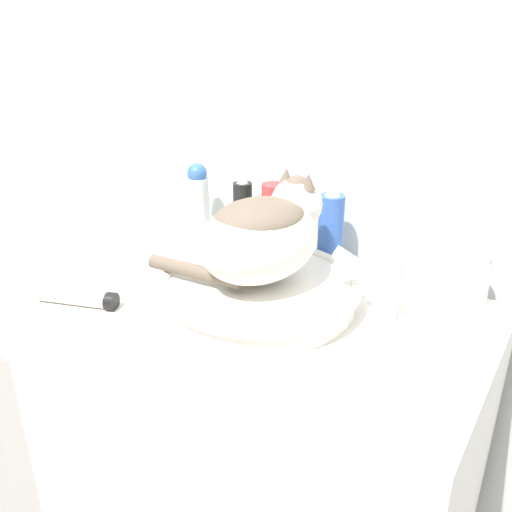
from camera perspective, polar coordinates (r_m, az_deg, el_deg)
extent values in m
cube|color=silver|center=(1.24, 7.24, 15.62)|extent=(8.00, 0.05, 2.40)
cube|color=white|center=(1.34, -0.72, -20.77)|extent=(0.93, 0.50, 0.86)
cylinder|color=white|center=(1.05, 0.36, -3.90)|extent=(0.37, 0.37, 0.05)
torus|color=white|center=(1.04, 0.36, -2.80)|extent=(0.39, 0.39, 0.02)
ellipsoid|color=silver|center=(1.01, 0.37, 1.66)|extent=(0.24, 0.29, 0.15)
ellipsoid|color=#6B5B4C|center=(0.99, 0.38, 3.94)|extent=(0.19, 0.22, 0.07)
sphere|color=silver|center=(1.06, 4.27, 5.46)|extent=(0.10, 0.10, 0.10)
sphere|color=#6B5B4C|center=(1.05, 4.31, 6.92)|extent=(0.06, 0.06, 0.06)
cone|color=#6B5B4C|center=(1.03, 5.53, 7.80)|extent=(0.03, 0.03, 0.03)
cone|color=#6B5B4C|center=(1.06, 3.20, 8.41)|extent=(0.03, 0.03, 0.03)
cylinder|color=#6B5B4C|center=(1.04, -6.40, -1.62)|extent=(0.21, 0.04, 0.03)
cylinder|color=silver|center=(1.02, 13.50, -4.70)|extent=(0.04, 0.04, 0.07)
cylinder|color=silver|center=(1.00, 11.04, -1.23)|extent=(0.11, 0.06, 0.08)
cylinder|color=silver|center=(1.00, 13.81, -1.74)|extent=(0.05, 0.05, 0.05)
cylinder|color=silver|center=(1.37, -6.06, 5.08)|extent=(0.05, 0.05, 0.15)
sphere|color=#3866AD|center=(1.35, -6.22, 8.65)|extent=(0.05, 0.05, 0.05)
cylinder|color=silver|center=(1.12, 22.15, -2.66)|extent=(0.05, 0.05, 0.09)
sphere|color=white|center=(1.10, 22.60, 0.01)|extent=(0.04, 0.04, 0.04)
cylinder|color=black|center=(1.29, -1.41, 4.27)|extent=(0.04, 0.04, 0.16)
cone|color=#B7B7BC|center=(1.27, -1.45, 8.17)|extent=(0.03, 0.03, 0.02)
cylinder|color=#335BB7|center=(1.19, 7.83, 2.42)|extent=(0.05, 0.05, 0.17)
cone|color=#B7B7BC|center=(1.16, 8.09, 6.84)|extent=(0.03, 0.03, 0.02)
cylinder|color=#4CA366|center=(1.25, 1.88, 3.13)|extent=(0.07, 0.07, 0.14)
cylinder|color=red|center=(1.23, 1.93, 6.88)|extent=(0.06, 0.06, 0.03)
cylinder|color=silver|center=(1.11, -18.74, -4.08)|extent=(0.15, 0.08, 0.03)
cylinder|color=black|center=(1.07, -14.99, -4.65)|extent=(0.03, 0.04, 0.04)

